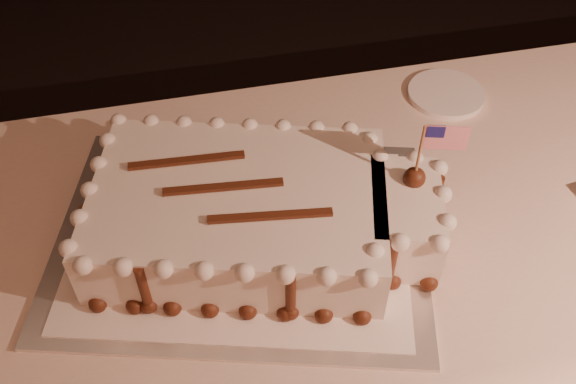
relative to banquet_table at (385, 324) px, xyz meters
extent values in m
cube|color=beige|center=(0.00, 0.00, 0.00)|extent=(2.40, 0.80, 0.75)
cube|color=silver|center=(-0.30, 0.00, 0.38)|extent=(0.71, 0.61, 0.01)
cube|color=white|center=(-0.30, 0.00, 0.38)|extent=(0.64, 0.55, 0.00)
cube|color=white|center=(-0.30, 0.00, 0.44)|extent=(0.53, 0.42, 0.11)
cube|color=white|center=(-0.04, -0.07, 0.44)|extent=(0.15, 0.20, 0.11)
sphere|color=#522514|center=(-0.53, -0.09, 0.39)|extent=(0.03, 0.03, 0.03)
sphere|color=#522514|center=(-0.48, -0.11, 0.39)|extent=(0.03, 0.03, 0.03)
sphere|color=#522514|center=(-0.42, -0.12, 0.39)|extent=(0.03, 0.03, 0.03)
sphere|color=#522514|center=(-0.37, -0.14, 0.39)|extent=(0.03, 0.03, 0.03)
sphere|color=#522514|center=(-0.31, -0.15, 0.39)|extent=(0.03, 0.03, 0.03)
sphere|color=#522514|center=(-0.26, -0.17, 0.39)|extent=(0.03, 0.03, 0.03)
sphere|color=#522514|center=(-0.20, -0.18, 0.39)|extent=(0.03, 0.03, 0.03)
sphere|color=#522514|center=(-0.15, -0.20, 0.39)|extent=(0.03, 0.03, 0.03)
sphere|color=#522514|center=(-0.13, -0.16, 0.39)|extent=(0.03, 0.03, 0.03)
sphere|color=#522514|center=(-0.08, -0.15, 0.39)|extent=(0.03, 0.03, 0.03)
sphere|color=#522514|center=(-0.03, -0.16, 0.39)|extent=(0.03, 0.03, 0.03)
sphere|color=#522514|center=(0.00, -0.13, 0.39)|extent=(0.03, 0.03, 0.03)
sphere|color=#522514|center=(0.01, -0.07, 0.39)|extent=(0.03, 0.03, 0.03)
sphere|color=#522514|center=(0.03, -0.02, 0.39)|extent=(0.03, 0.03, 0.03)
sphere|color=#522514|center=(0.00, 0.01, 0.39)|extent=(0.03, 0.03, 0.03)
sphere|color=#522514|center=(-0.06, 0.03, 0.39)|extent=(0.03, 0.03, 0.03)
sphere|color=#522514|center=(-0.06, 0.07, 0.39)|extent=(0.03, 0.03, 0.03)
sphere|color=#522514|center=(-0.09, 0.10, 0.39)|extent=(0.03, 0.03, 0.03)
sphere|color=#522514|center=(-0.14, 0.12, 0.39)|extent=(0.03, 0.03, 0.03)
sphere|color=#522514|center=(-0.20, 0.13, 0.39)|extent=(0.03, 0.03, 0.03)
sphere|color=#522514|center=(-0.25, 0.15, 0.39)|extent=(0.03, 0.03, 0.03)
sphere|color=#522514|center=(-0.30, 0.16, 0.39)|extent=(0.03, 0.03, 0.03)
sphere|color=#522514|center=(-0.36, 0.18, 0.39)|extent=(0.03, 0.03, 0.03)
sphere|color=#522514|center=(-0.41, 0.20, 0.39)|extent=(0.03, 0.03, 0.03)
sphere|color=#522514|center=(-0.47, 0.21, 0.39)|extent=(0.03, 0.03, 0.03)
sphere|color=#522514|center=(-0.49, 0.16, 0.39)|extent=(0.03, 0.03, 0.03)
sphere|color=#522514|center=(-0.50, 0.11, 0.39)|extent=(0.03, 0.03, 0.03)
sphere|color=#522514|center=(-0.52, 0.06, 0.39)|extent=(0.03, 0.03, 0.03)
sphere|color=#522514|center=(-0.54, 0.00, 0.39)|extent=(0.03, 0.03, 0.03)
sphere|color=#522514|center=(-0.55, -0.05, 0.39)|extent=(0.03, 0.03, 0.03)
sphere|color=white|center=(-0.53, -0.09, 0.49)|extent=(0.03, 0.03, 0.03)
sphere|color=white|center=(-0.48, -0.11, 0.49)|extent=(0.03, 0.03, 0.03)
sphere|color=white|center=(-0.42, -0.12, 0.49)|extent=(0.03, 0.03, 0.03)
sphere|color=white|center=(-0.37, -0.14, 0.49)|extent=(0.03, 0.03, 0.03)
sphere|color=white|center=(-0.31, -0.15, 0.49)|extent=(0.03, 0.03, 0.03)
sphere|color=white|center=(-0.26, -0.17, 0.49)|extent=(0.03, 0.03, 0.03)
sphere|color=white|center=(-0.20, -0.18, 0.49)|extent=(0.03, 0.03, 0.03)
sphere|color=white|center=(-0.15, -0.20, 0.49)|extent=(0.03, 0.03, 0.03)
sphere|color=white|center=(-0.13, -0.16, 0.49)|extent=(0.03, 0.03, 0.03)
sphere|color=white|center=(-0.08, -0.15, 0.49)|extent=(0.03, 0.03, 0.03)
sphere|color=white|center=(-0.03, -0.16, 0.49)|extent=(0.03, 0.03, 0.03)
sphere|color=white|center=(0.00, -0.13, 0.49)|extent=(0.03, 0.03, 0.03)
sphere|color=white|center=(0.01, -0.07, 0.49)|extent=(0.03, 0.03, 0.03)
sphere|color=white|center=(0.03, -0.02, 0.49)|extent=(0.03, 0.03, 0.03)
sphere|color=white|center=(0.00, 0.01, 0.49)|extent=(0.03, 0.03, 0.03)
sphere|color=white|center=(-0.06, 0.03, 0.49)|extent=(0.03, 0.03, 0.03)
sphere|color=white|center=(-0.06, 0.07, 0.49)|extent=(0.03, 0.03, 0.03)
sphere|color=white|center=(-0.09, 0.10, 0.49)|extent=(0.03, 0.03, 0.03)
sphere|color=white|center=(-0.14, 0.12, 0.49)|extent=(0.03, 0.03, 0.03)
sphere|color=white|center=(-0.20, 0.13, 0.49)|extent=(0.03, 0.03, 0.03)
sphere|color=white|center=(-0.25, 0.15, 0.49)|extent=(0.03, 0.03, 0.03)
sphere|color=white|center=(-0.30, 0.16, 0.49)|extent=(0.03, 0.03, 0.03)
sphere|color=white|center=(-0.36, 0.18, 0.49)|extent=(0.03, 0.03, 0.03)
sphere|color=white|center=(-0.41, 0.20, 0.49)|extent=(0.03, 0.03, 0.03)
sphere|color=white|center=(-0.47, 0.21, 0.49)|extent=(0.03, 0.03, 0.03)
sphere|color=white|center=(-0.49, 0.16, 0.49)|extent=(0.03, 0.03, 0.03)
sphere|color=white|center=(-0.50, 0.11, 0.49)|extent=(0.03, 0.03, 0.03)
sphere|color=white|center=(-0.52, 0.06, 0.49)|extent=(0.03, 0.03, 0.03)
sphere|color=white|center=(-0.54, 0.00, 0.49)|extent=(0.03, 0.03, 0.03)
sphere|color=white|center=(-0.55, -0.05, 0.49)|extent=(0.03, 0.03, 0.03)
cylinder|color=#522514|center=(-0.46, -0.11, 0.44)|extent=(0.02, 0.02, 0.10)
sphere|color=#522514|center=(-0.46, -0.11, 0.40)|extent=(0.03, 0.03, 0.03)
cylinder|color=#522514|center=(-0.25, -0.17, 0.44)|extent=(0.02, 0.02, 0.10)
sphere|color=#522514|center=(-0.25, -0.17, 0.40)|extent=(0.03, 0.03, 0.03)
cylinder|color=#522514|center=(-0.09, -0.15, 0.44)|extent=(0.02, 0.02, 0.10)
sphere|color=#522514|center=(-0.09, -0.15, 0.40)|extent=(0.03, 0.03, 0.03)
cylinder|color=#522514|center=(0.02, -0.04, 0.44)|extent=(0.02, 0.02, 0.10)
sphere|color=#522514|center=(0.02, -0.04, 0.40)|extent=(0.03, 0.03, 0.03)
cylinder|color=#522514|center=(-0.05, 0.09, 0.44)|extent=(0.02, 0.02, 0.10)
sphere|color=#522514|center=(-0.05, 0.09, 0.40)|extent=(0.03, 0.03, 0.03)
cylinder|color=#522514|center=(-0.26, 0.15, 0.44)|extent=(0.02, 0.02, 0.10)
sphere|color=#522514|center=(-0.26, 0.15, 0.40)|extent=(0.03, 0.03, 0.03)
cylinder|color=#522514|center=(-0.46, 0.21, 0.44)|extent=(0.02, 0.02, 0.10)
sphere|color=#522514|center=(-0.46, 0.21, 0.40)|extent=(0.03, 0.03, 0.03)
cylinder|color=#522514|center=(-0.53, 0.02, 0.44)|extent=(0.02, 0.02, 0.10)
sphere|color=#522514|center=(-0.53, 0.02, 0.40)|extent=(0.03, 0.03, 0.03)
cube|color=#522514|center=(-0.37, 0.08, 0.50)|extent=(0.19, 0.03, 0.01)
cube|color=#522514|center=(-0.32, 0.01, 0.50)|extent=(0.19, 0.03, 0.01)
cube|color=#522514|center=(-0.26, -0.06, 0.50)|extent=(0.19, 0.04, 0.01)
sphere|color=#522514|center=(-0.02, -0.04, 0.50)|extent=(0.04, 0.04, 0.04)
cylinder|color=#B9774F|center=(-0.02, -0.04, 0.54)|extent=(0.00, 0.00, 0.13)
cube|color=#F1223A|center=(0.01, -0.05, 0.59)|extent=(0.06, 0.02, 0.04)
cube|color=navy|center=(-0.01, -0.04, 0.60)|extent=(0.03, 0.01, 0.02)
cylinder|color=white|center=(0.18, 0.28, 0.38)|extent=(0.16, 0.16, 0.01)
camera|label=1|loc=(-0.37, -0.67, 1.22)|focal=40.00mm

